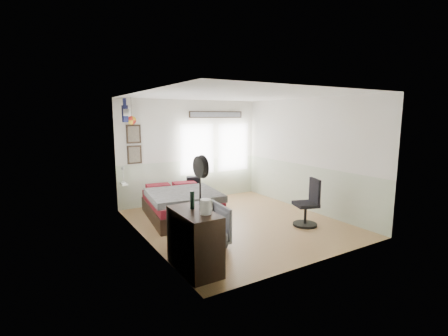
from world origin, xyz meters
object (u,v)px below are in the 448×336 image
at_px(armchair, 202,226).
at_px(dresser, 194,241).
at_px(bed, 181,204).
at_px(nightstand, 193,194).
at_px(task_chair, 308,207).

bearing_deg(armchair, dresser, -120.94).
bearing_deg(bed, nightstand, 57.97).
bearing_deg(armchair, nightstand, 71.43).
bearing_deg(armchair, task_chair, -0.37).
xyz_separation_m(dresser, armchair, (0.52, 0.74, -0.08)).
relative_size(bed, nightstand, 4.10).
distance_m(nightstand, task_chair, 3.08).
xyz_separation_m(bed, dresser, (-0.84, -2.42, 0.14)).
relative_size(nightstand, task_chair, 0.53).
height_order(dresser, nightstand, dresser).
bearing_deg(task_chair, armchair, -165.77).
bearing_deg(armchair, bed, 82.92).
bearing_deg(nightstand, armchair, -109.93).
relative_size(bed, armchair, 2.69).
relative_size(dresser, nightstand, 1.90).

